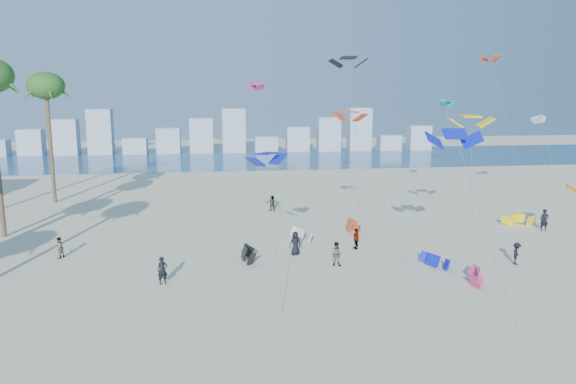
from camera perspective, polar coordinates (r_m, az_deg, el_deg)
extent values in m
plane|color=beige|center=(26.48, -1.87, -16.35)|extent=(220.00, 220.00, 0.00)
plane|color=navy|center=(96.24, -6.26, 3.49)|extent=(220.00, 220.00, 0.00)
imported|color=black|center=(35.25, -13.00, -8.03)|extent=(0.74, 0.61, 1.76)
imported|color=gray|center=(38.05, 5.04, -6.44)|extent=(1.02, 0.95, 1.68)
imported|color=black|center=(40.22, 0.77, -5.39)|extent=(0.97, 0.76, 1.76)
imported|color=gray|center=(42.06, 7.14, -4.87)|extent=(0.58, 0.99, 1.59)
imported|color=black|center=(41.29, 22.83, -5.97)|extent=(1.07, 1.15, 1.56)
imported|color=gray|center=(54.56, -1.66, -1.17)|extent=(1.52, 0.68, 1.58)
imported|color=black|center=(51.80, 25.27, -2.68)|extent=(0.78, 0.61, 1.90)
imported|color=gray|center=(42.82, -22.86, -5.39)|extent=(0.90, 0.95, 1.56)
cylinder|color=#595959|center=(32.23, -1.47, -3.66)|extent=(0.29, 5.72, 8.09)
cylinder|color=#595959|center=(39.94, 9.26, 0.69)|extent=(2.93, 5.17, 10.38)
cylinder|color=#595959|center=(39.59, 18.70, 0.01)|extent=(1.51, 4.73, 10.16)
cylinder|color=#595959|center=(53.36, -2.20, 4.59)|extent=(1.76, 4.99, 12.69)
cylinder|color=#595959|center=(52.65, 16.58, 3.16)|extent=(1.43, 5.88, 11.05)
cylinder|color=#595959|center=(51.66, 7.09, 5.58)|extent=(0.91, 3.44, 14.96)
cylinder|color=#595959|center=(61.24, 25.92, 2.71)|extent=(1.85, 3.36, 9.29)
cylinder|color=#595959|center=(31.43, 19.88, -3.33)|extent=(1.37, 5.71, 9.53)
cylinder|color=#595959|center=(63.50, 22.07, 6.14)|extent=(2.86, 4.91, 15.64)
cylinder|color=brown|center=(63.15, -23.61, 4.53)|extent=(0.40, 0.40, 12.40)
ellipsoid|color=#24541D|center=(62.88, -24.04, 10.15)|extent=(3.80, 3.80, 2.85)
cube|color=#9EADBF|center=(111.06, -25.30, 4.73)|extent=(4.40, 3.00, 4.80)
cube|color=#9EADBF|center=(109.28, -22.22, 5.36)|extent=(4.40, 3.00, 6.60)
cube|color=#9EADBF|center=(107.83, -19.05, 5.98)|extent=(4.40, 3.00, 8.40)
cube|color=#9EADBF|center=(107.02, -15.70, 4.68)|extent=(4.40, 3.00, 3.00)
cube|color=#9EADBF|center=(106.25, -12.40, 5.28)|extent=(4.40, 3.00, 4.80)
cube|color=#9EADBF|center=(105.85, -9.06, 5.87)|extent=(4.40, 3.00, 6.60)
cube|color=#9EADBF|center=(105.82, -5.69, 6.43)|extent=(4.40, 3.00, 8.40)
cube|color=#9EADBF|center=(106.45, -2.32, 5.04)|extent=(4.40, 3.00, 3.00)
cube|color=#9EADBF|center=(107.12, 1.00, 5.57)|extent=(4.40, 3.00, 4.80)
cube|color=#9EADBF|center=(108.15, 4.27, 6.07)|extent=(4.40, 3.00, 6.60)
cube|color=#9EADBF|center=(109.53, 7.47, 6.54)|extent=(4.40, 3.00, 8.40)
cube|color=#9EADBF|center=(111.53, 10.52, 5.13)|extent=(4.40, 3.00, 3.00)
cube|color=#9EADBF|center=(113.53, 13.53, 5.57)|extent=(4.40, 3.00, 4.80)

